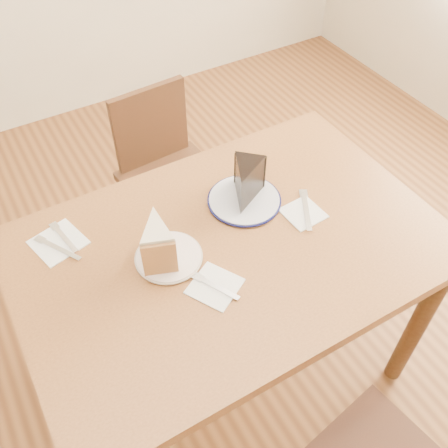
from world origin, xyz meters
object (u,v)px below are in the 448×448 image
chair_far (169,173)px  chocolate_cake (245,185)px  table (231,265)px  carrot_cake (158,240)px  plate_cream (169,257)px  plate_navy (244,200)px

chair_far → chocolate_cake: bearing=86.7°
table → chocolate_cake: 0.24m
table → chair_far: (0.11, 0.69, -0.22)m
table → carrot_cake: size_ratio=9.77×
plate_cream → chocolate_cake: 0.32m
plate_cream → chocolate_cake: bearing=15.8°
plate_cream → plate_navy: same height
plate_cream → table: bearing=-12.3°
chair_far → carrot_cake: size_ratio=6.31×
chair_far → plate_navy: size_ratio=3.60×
table → chair_far: 0.74m
chocolate_cake → table: bearing=88.4°
plate_cream → plate_navy: bearing=16.1°
carrot_cake → chocolate_cake: (0.32, 0.06, 0.00)m
plate_navy → plate_cream: bearing=-163.9°
table → chocolate_cake: size_ratio=9.15×
table → carrot_cake: (-0.19, 0.06, 0.17)m
plate_navy → chocolate_cake: size_ratio=1.64×
plate_cream → chair_far: bearing=66.2°
carrot_cake → chocolate_cake: bearing=31.4°
chair_far → table: bearing=76.6°
carrot_cake → chocolate_cake: 0.32m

